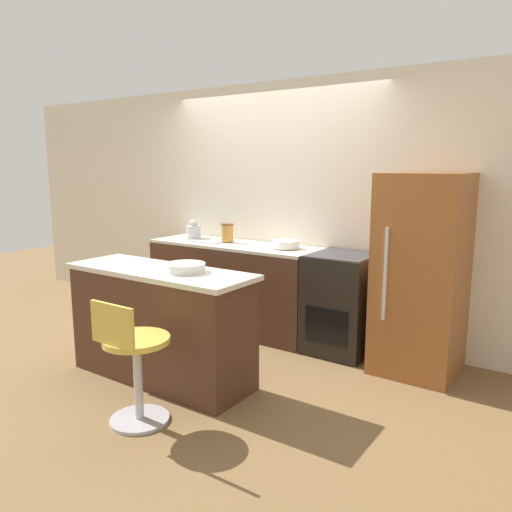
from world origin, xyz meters
TOP-DOWN VIEW (x-y plane):
  - ground_plane at (0.00, 0.00)m, footprint 14.00×14.00m
  - wall_back at (0.00, 0.66)m, footprint 8.00×0.06m
  - back_counter at (-0.29, 0.33)m, footprint 1.91×0.61m
  - kitchen_island at (0.02, -1.08)m, footprint 1.65×0.57m
  - oven_range at (0.97, 0.33)m, footprint 0.59×0.63m
  - refrigerator at (1.71, 0.29)m, footprint 0.66×0.72m
  - stool_chair at (0.40, -1.72)m, footprint 0.45×0.45m
  - kettle at (-0.87, 0.35)m, footprint 0.16×0.16m
  - mixing_bowl at (0.34, 0.35)m, footprint 0.28×0.28m
  - canister_jar at (-0.39, 0.35)m, footprint 0.14×0.14m
  - fruit_bowl at (0.28, -1.05)m, footprint 0.31×0.31m

SIDE VIEW (x-z plane):
  - ground_plane at x=0.00m, z-range 0.00..0.00m
  - stool_chair at x=0.40m, z-range 0.00..0.88m
  - back_counter at x=-0.29m, z-range 0.00..0.93m
  - kitchen_island at x=0.02m, z-range 0.00..0.93m
  - oven_range at x=0.97m, z-range 0.00..0.93m
  - refrigerator at x=1.71m, z-range 0.00..1.68m
  - fruit_bowl at x=0.28m, z-range 0.93..1.00m
  - mixing_bowl at x=0.34m, z-range 0.93..1.01m
  - kettle at x=-0.87m, z-range 0.91..1.12m
  - canister_jar at x=-0.39m, z-range 0.94..1.13m
  - wall_back at x=0.00m, z-range 0.00..2.60m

